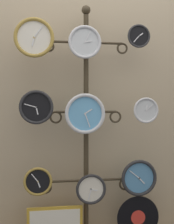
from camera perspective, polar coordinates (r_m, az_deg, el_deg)
shop_wall at (r=2.71m, az=-0.69°, el=6.28°), size 4.40×0.04×2.80m
display_stand at (r=2.60m, az=-0.17°, el=-10.72°), size 0.77×0.43×1.97m
clock_top_left at (r=2.46m, az=-9.66°, el=13.28°), size 0.31×0.04×0.31m
clock_top_center at (r=2.48m, az=-0.41°, el=12.66°), size 0.26×0.04×0.26m
clock_top_right at (r=2.61m, az=9.42°, el=13.51°), size 0.19×0.04×0.19m
clock_middle_left at (r=2.42m, az=-9.27°, el=0.87°), size 0.26×0.04×0.26m
clock_middle_center at (r=2.42m, az=-0.36°, el=-0.32°), size 0.32×0.04×0.32m
clock_middle_right at (r=2.56m, az=10.70°, el=0.30°), size 0.21×0.04×0.21m
clock_bottom_left at (r=2.47m, az=-8.97°, el=-12.42°), size 0.22×0.04×0.22m
clock_bottom_center at (r=2.53m, az=0.72°, el=-13.92°), size 0.24×0.04×0.24m
clock_bottom_right at (r=2.62m, az=9.48°, el=-11.80°), size 0.30×0.04×0.30m
vinyl_record at (r=2.74m, az=9.31°, el=-18.50°), size 0.36×0.01×0.36m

